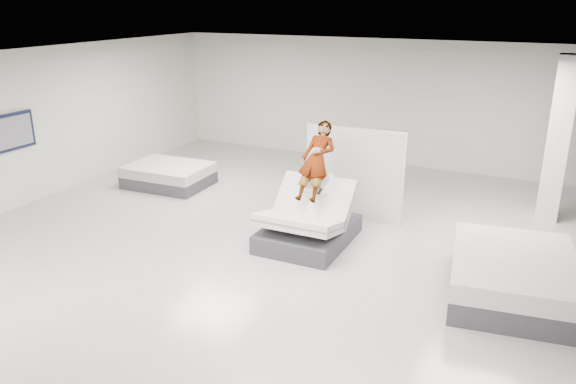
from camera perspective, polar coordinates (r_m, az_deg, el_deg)
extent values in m
plane|color=#AFADA5|center=(9.09, -2.80, -8.12)|extent=(14.00, 14.00, 0.00)
plane|color=#28282B|center=(8.14, -3.17, 12.33)|extent=(14.00, 14.00, 0.00)
cube|color=silver|center=(14.82, 10.32, 8.89)|extent=(12.00, 0.04, 3.20)
cube|color=#3C3B41|center=(10.08, 2.11, -4.24)|extent=(1.40, 1.86, 0.32)
cube|color=silver|center=(10.10, 2.75, -0.81)|extent=(1.40, 0.82, 0.79)
cube|color=slate|center=(10.10, 2.75, -0.81)|extent=(1.41, 0.71, 0.67)
cube|color=silver|center=(9.58, 1.11, -3.14)|extent=(1.40, 0.96, 0.41)
cube|color=slate|center=(9.58, 1.11, -3.14)|extent=(1.41, 0.93, 0.24)
cube|color=white|center=(10.08, 2.97, 1.02)|extent=(0.51, 0.36, 0.35)
imported|color=slate|center=(9.99, 2.87, 1.71)|extent=(0.56, 1.45, 1.20)
cube|color=black|center=(9.65, 3.25, 0.06)|extent=(0.05, 0.14, 0.08)
cube|color=silver|center=(11.05, 6.69, 1.88)|extent=(1.99, 0.12, 1.81)
cube|color=#3C3B41|center=(8.97, 21.73, -8.77)|extent=(2.00, 2.49, 0.34)
cube|color=silver|center=(8.83, 21.97, -6.97)|extent=(2.00, 2.49, 0.28)
cube|color=#3C3B41|center=(13.39, -11.98, 1.22)|extent=(1.88, 1.45, 0.27)
cube|color=silver|center=(13.32, -12.06, 2.25)|extent=(1.88, 1.45, 0.23)
cube|color=silver|center=(11.84, 25.74, 4.74)|extent=(0.40, 0.40, 3.20)
cube|color=black|center=(12.69, -26.11, 5.55)|extent=(0.05, 0.95, 0.75)
cube|color=gray|center=(12.67, -26.03, 5.54)|extent=(0.02, 0.82, 0.62)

